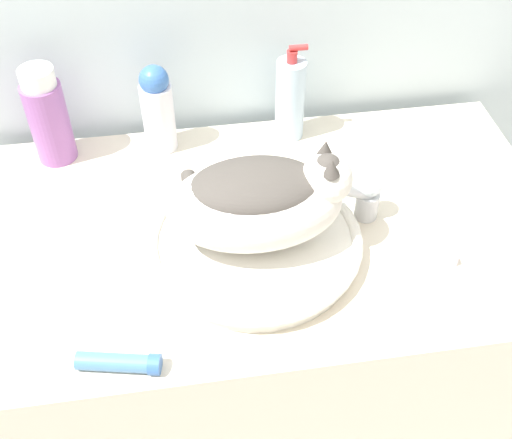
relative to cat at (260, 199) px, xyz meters
The scene contains 9 objects.
vanity_counter 0.54m from the cat, 62.74° to the left, with size 1.09×0.64×0.81m.
sink_basin 0.10m from the cat, behind, with size 0.38×0.38×0.04m.
cat is the anchor object (origin of this frame).
faucet 0.22m from the cat, 14.75° to the left, with size 0.13×0.06×0.12m.
lotion_bottle_white 0.36m from the cat, 115.93° to the left, with size 0.07×0.07×0.19m.
mouthwash_bottle 0.50m from the cat, 139.02° to the left, with size 0.08×0.08×0.21m.
soap_pump_bottle 0.35m from the cat, 70.45° to the left, with size 0.06×0.06×0.22m.
cream_tube 0.34m from the cat, 139.55° to the right, with size 0.13×0.06×0.03m.
soap_bar 0.33m from the cat, 12.34° to the right, with size 0.07×0.06×0.02m.
Camera 1 is at (-0.16, -0.52, 1.67)m, focal length 45.00 mm.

